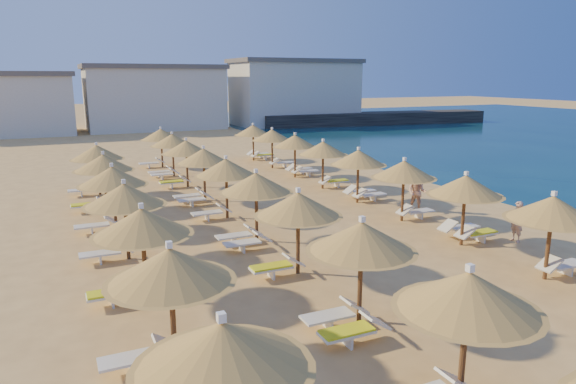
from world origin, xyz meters
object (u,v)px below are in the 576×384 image
jetty (375,118)px  beachgoer_a (517,222)px  parasol_row_east (404,171)px  parasol_row_west (256,184)px  beachgoer_b (417,192)px

jetty → beachgoer_a: size_ratio=19.65×
parasol_row_east → beachgoer_a: size_ratio=24.85×
jetty → parasol_row_east: bearing=-116.1°
beachgoer_a → parasol_row_west: bearing=-111.1°
parasol_row_east → parasol_row_west: bearing=180.0°
jetty → beachgoer_a: 47.94m
parasol_row_east → parasol_row_west: (-6.57, 0.00, 0.00)m
jetty → beachgoer_a: bearing=-111.4°
parasol_row_west → beachgoer_a: size_ratio=24.85×
parasol_row_west → beachgoer_a: (8.69, -4.05, -1.40)m
beachgoer_a → beachgoer_b: size_ratio=0.85×
parasol_row_east → beachgoer_a: parasol_row_east is taller
beachgoer_b → parasol_row_east: bearing=-93.9°
beachgoer_a → jetty: bearing=156.0°
parasol_row_east → beachgoer_b: size_ratio=21.08×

